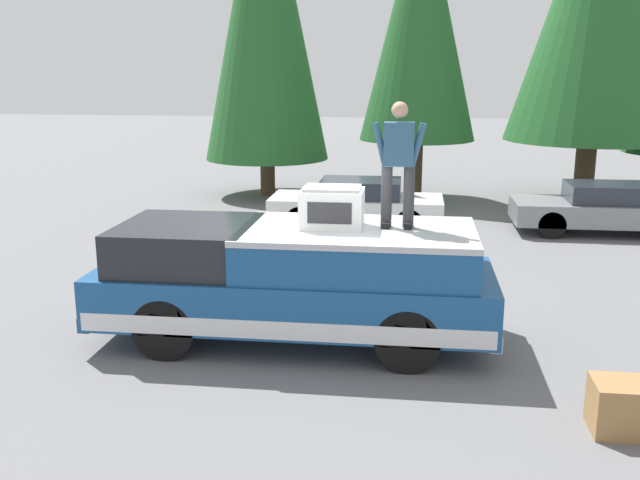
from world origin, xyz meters
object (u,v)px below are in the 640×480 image
person_on_truck_bed (398,161)px  parked_car_white (357,203)px  pickup_truck (295,281)px  compressor_unit (332,207)px  wooden_crate (618,407)px  parked_car_grey (604,208)px

person_on_truck_bed → parked_car_white: person_on_truck_bed is taller
person_on_truck_bed → pickup_truck: bearing=96.2°
pickup_truck → compressor_unit: bearing=-86.1°
person_on_truck_bed → parked_car_white: 7.63m
parked_car_white → wooden_crate: bearing=-159.8°
compressor_unit → person_on_truck_bed: person_on_truck_bed is taller
pickup_truck → wooden_crate: size_ratio=9.89×
person_on_truck_bed → parked_car_grey: bearing=-32.0°
parked_car_grey → person_on_truck_bed: bearing=148.0°
wooden_crate → compressor_unit: bearing=56.5°
pickup_truck → parked_car_grey: size_ratio=1.35×
person_on_truck_bed → wooden_crate: bearing=-133.5°
wooden_crate → person_on_truck_bed: bearing=46.5°
pickup_truck → parked_car_white: pickup_truck is taller
compressor_unit → person_on_truck_bed: size_ratio=0.50×
pickup_truck → compressor_unit: 1.18m
compressor_unit → parked_car_grey: size_ratio=0.20×
pickup_truck → person_on_truck_bed: size_ratio=3.28×
parked_car_grey → parked_car_white: size_ratio=1.00×
pickup_truck → person_on_truck_bed: person_on_truck_bed is taller
compressor_unit → person_on_truck_bed: bearing=-82.4°
pickup_truck → person_on_truck_bed: 2.19m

